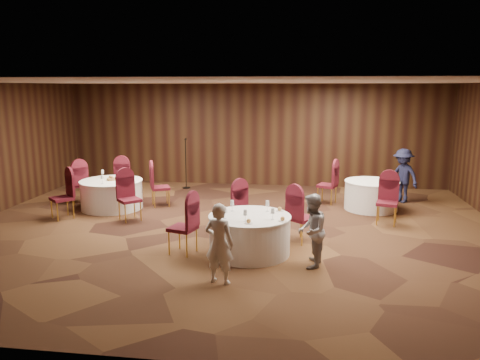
# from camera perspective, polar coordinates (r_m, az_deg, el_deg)

# --- Properties ---
(ground) EXTENTS (12.00, 12.00, 0.00)m
(ground) POSITION_cam_1_polar(r_m,az_deg,el_deg) (10.32, -1.26, -6.19)
(ground) COLOR black
(ground) RESTS_ON ground
(room_shell) EXTENTS (12.00, 12.00, 12.00)m
(room_shell) POSITION_cam_1_polar(r_m,az_deg,el_deg) (9.90, -1.31, 4.72)
(room_shell) COLOR silver
(room_shell) RESTS_ON ground
(table_main) EXTENTS (1.55, 1.55, 0.74)m
(table_main) POSITION_cam_1_polar(r_m,az_deg,el_deg) (8.85, 1.18, -6.63)
(table_main) COLOR white
(table_main) RESTS_ON ground
(table_left) EXTENTS (1.59, 1.59, 0.74)m
(table_left) POSITION_cam_1_polar(r_m,az_deg,el_deg) (12.52, -15.36, -1.67)
(table_left) COLOR white
(table_left) RESTS_ON ground
(table_right) EXTENTS (1.36, 1.36, 0.74)m
(table_right) POSITION_cam_1_polar(r_m,az_deg,el_deg) (12.44, 15.71, -1.78)
(table_right) COLOR white
(table_right) RESTS_ON ground
(chairs_main) EXTENTS (2.90, 2.07, 1.00)m
(chairs_main) POSITION_cam_1_polar(r_m,az_deg,el_deg) (9.45, 0.02, -4.66)
(chairs_main) COLOR #400C12
(chairs_main) RESTS_ON ground
(chairs_left) EXTENTS (3.05, 2.98, 1.00)m
(chairs_left) POSITION_cam_1_polar(r_m,az_deg,el_deg) (12.52, -15.41, -1.10)
(chairs_left) COLOR #400C12
(chairs_left) RESTS_ON ground
(chairs_right) EXTENTS (1.92, 2.44, 1.00)m
(chairs_right) POSITION_cam_1_polar(r_m,az_deg,el_deg) (11.97, 13.80, -1.57)
(chairs_right) COLOR #400C12
(chairs_right) RESTS_ON ground
(tabletop_main) EXTENTS (1.16, 1.06, 0.22)m
(tabletop_main) POSITION_cam_1_polar(r_m,az_deg,el_deg) (8.62, 2.21, -3.89)
(tabletop_main) COLOR silver
(tabletop_main) RESTS_ON table_main
(tabletop_left) EXTENTS (0.89, 0.78, 0.22)m
(tabletop_left) POSITION_cam_1_polar(r_m,az_deg,el_deg) (12.44, -15.42, 0.34)
(tabletop_left) COLOR silver
(tabletop_left) RESTS_ON table_left
(tabletop_right) EXTENTS (0.08, 0.08, 0.22)m
(tabletop_right) POSITION_cam_1_polar(r_m,az_deg,el_deg) (12.11, 17.05, 0.32)
(tabletop_right) COLOR silver
(tabletop_right) RESTS_ON table_right
(mic_stand) EXTENTS (0.24, 0.24, 1.55)m
(mic_stand) POSITION_cam_1_polar(r_m,az_deg,el_deg) (14.58, -6.60, 0.75)
(mic_stand) COLOR black
(mic_stand) RESTS_ON ground
(woman_a) EXTENTS (0.54, 0.42, 1.32)m
(woman_a) POSITION_cam_1_polar(r_m,az_deg,el_deg) (7.48, -2.54, -7.74)
(woman_a) COLOR silver
(woman_a) RESTS_ON ground
(woman_b) EXTENTS (0.58, 0.70, 1.30)m
(woman_b) POSITION_cam_1_polar(r_m,az_deg,el_deg) (8.24, 8.70, -6.13)
(woman_b) COLOR #9F9FA3
(woman_b) RESTS_ON ground
(man_c) EXTENTS (1.04, 1.07, 1.47)m
(man_c) POSITION_cam_1_polar(r_m,az_deg,el_deg) (13.40, 19.22, 0.50)
(man_c) COLOR black
(man_c) RESTS_ON ground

